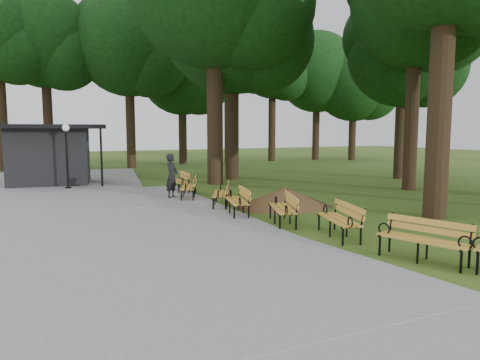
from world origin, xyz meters
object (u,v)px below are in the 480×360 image
lawn_tree_4 (232,23)px  dirt_mound (284,197)px  bench_5 (221,194)px  kiosk (50,155)px  bench_4 (237,201)px  bench_6 (189,187)px  lawn_tree_5 (403,52)px  bench_2 (339,220)px  person (172,176)px  lamp_post (66,142)px  bench_7 (179,181)px  lawn_tree_1 (417,3)px  bench_1 (423,240)px  bench_3 (282,209)px

lawn_tree_4 → dirt_mound: bearing=-103.7°
bench_5 → kiosk: bearing=-125.7°
lawn_tree_4 → bench_4: bearing=-114.6°
bench_6 → lawn_tree_5: size_ratio=0.19×
bench_2 → kiosk: bearing=-141.7°
person → bench_4: 4.24m
kiosk → lamp_post: (0.57, -2.39, 0.66)m
dirt_mound → lawn_tree_5: (10.64, 4.97, 6.57)m
person → bench_4: (0.81, -4.14, -0.44)m
bench_5 → bench_7: same height
lamp_post → bench_5: bearing=-58.5°
lamp_post → lawn_tree_5: (17.01, -3.26, 4.77)m
lawn_tree_1 → bench_2: bearing=-146.6°
kiosk → bench_6: 8.72m
lawn_tree_5 → bench_2: bearing=-141.6°
person → bench_1: person is taller
bench_3 → dirt_mound: bearing=168.3°
bench_7 → lawn_tree_1: size_ratio=0.17×
dirt_mound → lawn_tree_1: bearing=9.7°
bench_7 → kiosk: bearing=-132.7°
lawn_tree_1 → bench_3: bearing=-157.7°
lamp_post → bench_7: 5.46m
kiosk → lawn_tree_1: lawn_tree_1 is taller
lamp_post → bench_7: lamp_post is taller
bench_2 → bench_5: size_ratio=1.00×
bench_5 → bench_6: size_ratio=1.00×
bench_2 → bench_1: bearing=22.0°
bench_5 → bench_6: (-0.40, 2.23, 0.00)m
bench_3 → lawn_tree_4: bearing=-176.9°
dirt_mound → bench_6: 4.04m
lawn_tree_1 → bench_4: bearing=-169.0°
bench_1 → lawn_tree_1: 13.95m
kiosk → dirt_mound: 12.75m
bench_2 → bench_5: same height
lawn_tree_4 → bench_5: bearing=-118.0°
dirt_mound → bench_6: (-2.37, 3.28, 0.10)m
lamp_post → bench_6: bearing=-51.1°
lawn_tree_1 → lawn_tree_4: (-5.28, 7.52, 0.23)m
lawn_tree_5 → bench_5: bearing=-162.7°
bench_4 → bench_5: 1.65m
bench_2 → bench_7: 9.76m
person → bench_1: bearing=-125.8°
person → lawn_tree_1: bearing=-59.1°
bench_4 → lawn_tree_4: size_ratio=0.16×
bench_6 → bench_5: bearing=33.9°
person → kiosk: 8.15m
lamp_post → lawn_tree_4: 10.56m
bench_1 → bench_4: 6.31m
lamp_post → lawn_tree_4: (8.51, 0.55, 6.23)m
lawn_tree_1 → lamp_post: bearing=153.2°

